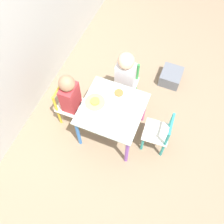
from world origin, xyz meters
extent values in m
plane|color=#8C755B|center=(0.00, 0.00, 0.00)|extent=(6.00, 6.00, 0.00)
cube|color=silver|center=(0.00, 0.00, 0.48)|extent=(0.59, 0.59, 0.02)
cylinder|color=#8E51BC|center=(-0.26, -0.26, 0.23)|extent=(0.04, 0.04, 0.47)
cylinder|color=#E5599E|center=(0.26, -0.26, 0.23)|extent=(0.04, 0.04, 0.47)
cylinder|color=#387AD1|center=(-0.26, 0.26, 0.23)|extent=(0.04, 0.04, 0.47)
cylinder|color=#DB3D38|center=(0.26, 0.26, 0.23)|extent=(0.04, 0.04, 0.47)
cube|color=silver|center=(0.47, 0.03, 0.27)|extent=(0.28, 0.28, 0.02)
cylinder|color=green|center=(0.36, 0.13, 0.13)|extent=(0.03, 0.03, 0.26)
cylinder|color=green|center=(0.37, -0.08, 0.13)|extent=(0.03, 0.03, 0.26)
cylinder|color=green|center=(0.57, 0.15, 0.13)|extent=(0.03, 0.03, 0.26)
cylinder|color=green|center=(0.58, -0.07, 0.13)|extent=(0.03, 0.03, 0.26)
cylinder|color=green|center=(0.57, 0.15, 0.39)|extent=(0.03, 0.03, 0.26)
cylinder|color=green|center=(0.58, -0.07, 0.39)|extent=(0.03, 0.03, 0.26)
cylinder|color=green|center=(0.58, 0.04, 0.50)|extent=(0.04, 0.21, 0.02)
cube|color=silver|center=(-0.01, 0.47, 0.27)|extent=(0.27, 0.27, 0.02)
cylinder|color=yellow|center=(-0.11, 0.36, 0.13)|extent=(0.03, 0.03, 0.26)
cylinder|color=yellow|center=(0.10, 0.37, 0.13)|extent=(0.03, 0.03, 0.26)
cylinder|color=yellow|center=(-0.12, 0.58, 0.13)|extent=(0.03, 0.03, 0.26)
cylinder|color=yellow|center=(0.09, 0.58, 0.13)|extent=(0.03, 0.03, 0.26)
cylinder|color=yellow|center=(-0.12, 0.58, 0.39)|extent=(0.03, 0.03, 0.26)
cylinder|color=yellow|center=(0.09, 0.58, 0.39)|extent=(0.03, 0.03, 0.26)
cylinder|color=yellow|center=(-0.01, 0.58, 0.50)|extent=(0.21, 0.03, 0.02)
cube|color=silver|center=(0.03, -0.47, 0.27)|extent=(0.28, 0.28, 0.02)
cylinder|color=teal|center=(0.13, -0.36, 0.13)|extent=(0.03, 0.03, 0.26)
cylinder|color=teal|center=(-0.08, -0.37, 0.13)|extent=(0.03, 0.03, 0.26)
cylinder|color=teal|center=(0.14, -0.57, 0.13)|extent=(0.03, 0.03, 0.26)
cylinder|color=teal|center=(-0.07, -0.58, 0.13)|extent=(0.03, 0.03, 0.26)
cylinder|color=teal|center=(0.14, -0.57, 0.39)|extent=(0.03, 0.03, 0.26)
cylinder|color=teal|center=(-0.07, -0.58, 0.39)|extent=(0.03, 0.03, 0.26)
cylinder|color=teal|center=(0.04, -0.58, 0.50)|extent=(0.21, 0.04, 0.02)
cylinder|color=#7A6B5B|center=(0.35, 0.07, 0.14)|extent=(0.07, 0.07, 0.28)
cylinder|color=#7A6B5B|center=(0.35, -0.03, 0.14)|extent=(0.07, 0.07, 0.28)
cube|color=silver|center=(0.45, 0.03, 0.44)|extent=(0.15, 0.21, 0.32)
sphere|color=#DBB293|center=(0.45, 0.03, 0.67)|extent=(0.17, 0.17, 0.17)
cylinder|color=#7A6B5B|center=(-0.06, 0.35, 0.14)|extent=(0.07, 0.07, 0.28)
cylinder|color=#7A6B5B|center=(0.04, 0.35, 0.14)|extent=(0.07, 0.07, 0.28)
cube|color=#B23338|center=(-0.01, 0.45, 0.44)|extent=(0.20, 0.14, 0.33)
sphere|color=#A37556|center=(-0.01, 0.45, 0.67)|extent=(0.16, 0.16, 0.16)
cylinder|color=white|center=(0.18, 0.00, 0.49)|extent=(0.20, 0.20, 0.01)
cylinder|color=#CC6633|center=(0.18, 0.00, 0.51)|extent=(0.09, 0.09, 0.02)
cylinder|color=#EADB66|center=(0.00, 0.18, 0.49)|extent=(0.20, 0.20, 0.01)
cylinder|color=#D6843D|center=(0.00, 0.18, 0.51)|extent=(0.09, 0.09, 0.02)
cube|color=slate|center=(0.92, -0.41, 0.08)|extent=(0.27, 0.24, 0.16)
camera|label=1|loc=(-1.19, -0.49, 2.64)|focal=42.00mm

